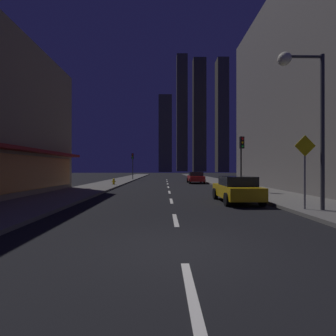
{
  "coord_description": "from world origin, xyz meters",
  "views": [
    {
      "loc": [
        -0.41,
        -5.72,
        1.89
      ],
      "look_at": [
        0.0,
        20.79,
        1.93
      ],
      "focal_mm": 26.2,
      "sensor_mm": 36.0,
      "label": 1
    }
  ],
  "objects": [
    {
      "name": "traffic_light_far_left",
      "position": [
        -5.5,
        33.77,
        3.19
      ],
      "size": [
        0.32,
        0.48,
        4.2
      ],
      "color": "#2D2D2D",
      "rests_on": "sidewalk_left"
    },
    {
      "name": "sidewalk_left",
      "position": [
        -7.0,
        32.0,
        0.07
      ],
      "size": [
        4.0,
        76.0,
        0.15
      ],
      "primitive_type": "cube",
      "color": "#605E59",
      "rests_on": "ground"
    },
    {
      "name": "skyscraper_distant_mid",
      "position": [
        11.27,
        155.09,
        38.22
      ],
      "size": [
        7.01,
        5.81,
        76.44
      ],
      "primitive_type": "cube",
      "color": "#4C4939",
      "rests_on": "ground"
    },
    {
      "name": "fire_hydrant_far_left",
      "position": [
        -5.9,
        20.94,
        0.45
      ],
      "size": [
        0.42,
        0.3,
        0.65
      ],
      "color": "gold",
      "rests_on": "sidewalk_left"
    },
    {
      "name": "car_parked_near",
      "position": [
        3.6,
        7.78,
        0.74
      ],
      "size": [
        1.98,
        4.24,
        1.45
      ],
      "color": "gold",
      "rests_on": "ground"
    },
    {
      "name": "lane_marking_center",
      "position": [
        0.0,
        16.2,
        0.01
      ],
      "size": [
        0.16,
        38.6,
        0.01
      ],
      "color": "silver",
      "rests_on": "ground"
    },
    {
      "name": "street_lamp_right",
      "position": [
        5.38,
        4.39,
        5.07
      ],
      "size": [
        1.96,
        0.56,
        6.58
      ],
      "color": "#38383D",
      "rests_on": "sidewalk_right"
    },
    {
      "name": "pedestrian_crossing_sign",
      "position": [
        5.6,
        4.64,
        2.02
      ],
      "size": [
        0.91,
        0.08,
        3.15
      ],
      "color": "slate",
      "rests_on": "sidewalk_right"
    },
    {
      "name": "skyscraper_distant_short",
      "position": [
        20.33,
        138.46,
        33.24
      ],
      "size": [
        7.46,
        6.11,
        66.48
      ],
      "primitive_type": "cube",
      "color": "#444033",
      "rests_on": "ground"
    },
    {
      "name": "sidewalk_right",
      "position": [
        7.0,
        32.0,
        0.07
      ],
      "size": [
        4.0,
        76.0,
        0.15
      ],
      "primitive_type": "cube",
      "color": "#605E59",
      "rests_on": "ground"
    },
    {
      "name": "car_parked_far",
      "position": [
        3.6,
        25.41,
        0.74
      ],
      "size": [
        1.98,
        4.24,
        1.45
      ],
      "color": "#B21919",
      "rests_on": "ground"
    },
    {
      "name": "ground_plane",
      "position": [
        0.0,
        32.0,
        -0.05
      ],
      "size": [
        78.0,
        136.0,
        0.1
      ],
      "primitive_type": "cube",
      "color": "black"
    },
    {
      "name": "building_apartment_right",
      "position": [
        14.5,
        16.0,
        8.71
      ],
      "size": [
        11.0,
        20.0,
        17.41
      ],
      "primitive_type": "cube",
      "color": "slate",
      "rests_on": "ground"
    },
    {
      "name": "skyscraper_distant_tall",
      "position": [
        0.11,
        121.54,
        19.88
      ],
      "size": [
        6.81,
        5.19,
        39.77
      ],
      "primitive_type": "cube",
      "color": "brown",
      "rests_on": "ground"
    },
    {
      "name": "traffic_light_near_right",
      "position": [
        5.5,
        12.86,
        3.19
      ],
      "size": [
        0.32,
        0.48,
        4.2
      ],
      "color": "#2D2D2D",
      "rests_on": "sidewalk_right"
    },
    {
      "name": "skyscraper_distant_slender",
      "position": [
        28.84,
        117.86,
        28.51
      ],
      "size": [
        5.6,
        7.29,
        57.01
      ],
      "primitive_type": "cube",
      "color": "#4F4B3B",
      "rests_on": "ground"
    }
  ]
}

